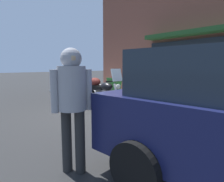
% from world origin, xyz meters
% --- Properties ---
extents(ground_plane, '(80.00, 80.00, 0.00)m').
position_xyz_m(ground_plane, '(0.00, 0.00, 0.00)').
color(ground_plane, '#2A2A2A').
extents(touring_motorcycle, '(2.18, 0.81, 1.41)m').
position_xyz_m(touring_motorcycle, '(-0.21, 0.52, 0.61)').
color(touring_motorcycle, black).
rests_on(touring_motorcycle, ground_plane).
extents(parked_bicycle, '(1.71, 0.57, 0.95)m').
position_xyz_m(parked_bicycle, '(-1.86, 0.81, 0.39)').
color(parked_bicycle, black).
rests_on(parked_bicycle, ground_plane).
extents(pedestrian_walking, '(0.48, 0.54, 1.73)m').
position_xyz_m(pedestrian_walking, '(2.33, -2.02, 1.10)').
color(pedestrian_walking, '#262626').
rests_on(pedestrian_walking, ground_plane).
extents(sandwich_board_sign, '(0.55, 0.40, 0.87)m').
position_xyz_m(sandwich_board_sign, '(-1.28, 2.03, 0.56)').
color(sandwich_board_sign, '#1E511E').
rests_on(sandwich_board_sign, sidewalk_curb).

